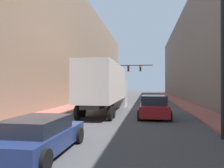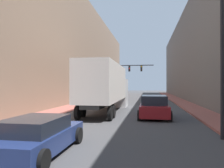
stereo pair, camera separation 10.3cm
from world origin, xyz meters
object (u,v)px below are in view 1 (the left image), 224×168
traffic_signal_gantry (118,74)px  street_lamp (222,30)px  suv_car (154,107)px  semi_truck (107,86)px  sedan_car (39,136)px

traffic_signal_gantry → street_lamp: 25.66m
suv_car → traffic_signal_gantry: 19.26m
street_lamp → semi_truck: bearing=126.8°
suv_car → semi_truck: bearing=143.8°
sedan_car → traffic_signal_gantry: (-0.80, 27.58, 3.61)m
semi_truck → traffic_signal_gantry: size_ratio=1.62×
street_lamp → sedan_car: bearing=-155.8°
sedan_car → suv_car: 10.20m
suv_car → street_lamp: size_ratio=0.61×
semi_truck → suv_car: (4.03, -2.95, -1.50)m
semi_truck → traffic_signal_gantry: 15.49m
sedan_car → street_lamp: 8.70m
suv_car → street_lamp: 7.87m
semi_truck → street_lamp: size_ratio=1.65×
sedan_car → traffic_signal_gantry: size_ratio=0.56×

